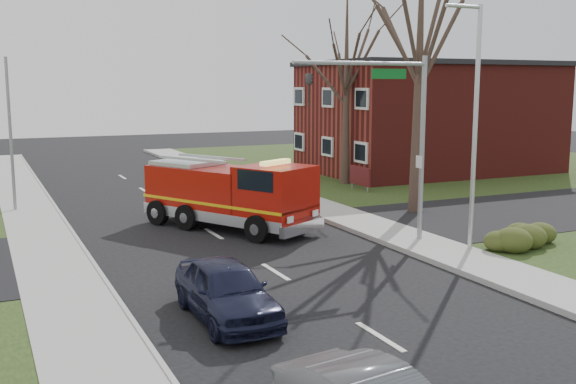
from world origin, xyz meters
name	(u,v)px	position (x,y,z in m)	size (l,w,h in m)	color
ground	(275,272)	(0.00, 0.00, 0.00)	(120.00, 120.00, 0.00)	black
sidewalk_right	(438,250)	(6.20, 0.00, 0.07)	(2.40, 80.00, 0.15)	#9B9B95
sidewalk_left	(68,296)	(-6.20, 0.00, 0.07)	(2.40, 80.00, 0.15)	#9B9B95
brick_building	(429,117)	(19.00, 18.00, 3.66)	(15.40, 10.40, 7.25)	maroon
health_center_sign	(360,176)	(10.50, 12.50, 0.88)	(0.12, 2.00, 1.40)	#501214
hedge_corner	(520,234)	(9.00, -1.00, 0.58)	(2.80, 2.00, 0.90)	#304017
bare_tree_near	(420,46)	(9.50, 6.00, 7.41)	(6.00, 6.00, 12.00)	#34261E
bare_tree_far	(346,72)	(11.00, 15.00, 6.49)	(5.25, 5.25, 10.50)	#34261E
traffic_signal_mast	(393,115)	(5.21, 1.50, 4.71)	(5.29, 0.18, 6.80)	gray
streetlight_pole	(474,121)	(7.14, -0.50, 4.55)	(1.48, 0.16, 8.40)	#B7BABF
utility_pole_far	(11,136)	(-6.80, 14.00, 3.50)	(0.14, 0.14, 7.00)	gray
fire_engine	(230,196)	(0.94, 6.62, 1.34)	(5.66, 7.63, 2.95)	#990F07
parked_car_maroon	(226,290)	(-2.80, -3.33, 0.74)	(1.74, 4.33, 1.48)	black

